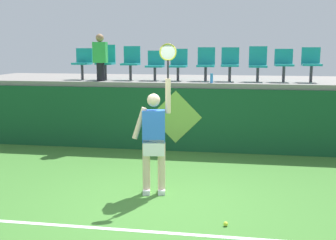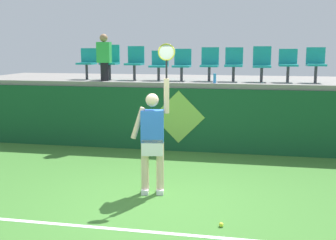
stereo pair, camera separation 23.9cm
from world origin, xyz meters
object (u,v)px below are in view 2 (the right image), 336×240
stadium_chair_8 (288,63)px  stadium_chair_6 (234,63)px  stadium_chair_3 (159,64)px  tennis_ball (221,225)px  stadium_chair_0 (87,61)px  stadium_chair_1 (110,60)px  water_bottle (215,78)px  spectator_0 (104,56)px  stadium_chair_4 (182,63)px  tennis_player (153,137)px  stadium_chair_5 (210,63)px  stadium_chair_7 (262,63)px  stadium_chair_2 (135,61)px  stadium_chair_9 (316,62)px

stadium_chair_8 → stadium_chair_6: bearing=179.7°
stadium_chair_3 → stadium_chair_6: stadium_chair_6 is taller
stadium_chair_3 → stadium_chair_6: bearing=0.2°
tennis_ball → stadium_chair_3: stadium_chair_3 is taller
stadium_chair_0 → stadium_chair_1: bearing=0.9°
water_bottle → spectator_0: (-2.80, 0.17, 0.50)m
stadium_chair_0 → stadium_chair_6: stadium_chair_6 is taller
water_bottle → stadium_chair_4: 1.14m
tennis_player → stadium_chair_5: (0.56, 3.89, 1.13)m
stadium_chair_7 → stadium_chair_2: bearing=-179.9°
tennis_player → stadium_chair_5: tennis_player is taller
stadium_chair_4 → stadium_chair_9: 3.25m
stadium_chair_7 → stadium_chair_9: bearing=-0.4°
stadium_chair_9 → stadium_chair_8: bearing=-179.7°
water_bottle → stadium_chair_8: (1.72, 0.63, 0.35)m
stadium_chair_0 → stadium_chair_5: size_ratio=0.97×
stadium_chair_4 → stadium_chair_7: (1.98, 0.01, 0.03)m
stadium_chair_7 → stadium_chair_6: bearing=-179.6°
stadium_chair_2 → spectator_0: size_ratio=0.74×
tennis_player → stadium_chair_8: size_ratio=3.17×
stadium_chair_8 → stadium_chair_3: bearing=180.0°
stadium_chair_0 → stadium_chair_1: stadium_chair_1 is taller
water_bottle → stadium_chair_1: (-2.80, 0.64, 0.39)m
stadium_chair_8 → stadium_chair_9: stadium_chair_9 is taller
stadium_chair_3 → stadium_chair_4: (0.60, 0.00, 0.02)m
tennis_player → stadium_chair_5: bearing=81.8°
stadium_chair_2 → stadium_chair_7: bearing=0.1°
stadium_chair_3 → water_bottle: bearing=-23.1°
stadium_chair_1 → spectator_0: bearing=-90.0°
stadium_chair_0 → stadium_chair_9: stadium_chair_9 is taller
tennis_player → stadium_chair_7: (1.84, 3.89, 1.14)m
spectator_0 → stadium_chair_9: bearing=5.1°
stadium_chair_9 → stadium_chair_0: bearing=-180.0°
stadium_chair_6 → stadium_chair_7: size_ratio=0.97×
stadium_chair_0 → stadium_chair_9: (5.80, 0.00, 0.01)m
stadium_chair_5 → stadium_chair_7: 1.28m
stadium_chair_9 → stadium_chair_2: bearing=179.9°
stadium_chair_3 → stadium_chair_5: bearing=0.3°
stadium_chair_1 → stadium_chair_8: bearing=-0.1°
stadium_chair_1 → stadium_chair_9: size_ratio=1.08×
tennis_ball → stadium_chair_2: size_ratio=0.08×
water_bottle → stadium_chair_0: bearing=169.6°
stadium_chair_1 → stadium_chair_9: bearing=-0.1°
stadium_chair_3 → stadium_chair_1: bearing=179.6°
stadium_chair_5 → stadium_chair_8: (1.91, -0.01, 0.00)m
stadium_chair_5 → stadium_chair_1: bearing=180.0°
tennis_player → stadium_chair_2: tennis_player is taller
tennis_ball → stadium_chair_1: 6.42m
water_bottle → stadium_chair_4: size_ratio=0.28×
stadium_chair_5 → stadium_chair_9: size_ratio=1.00×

